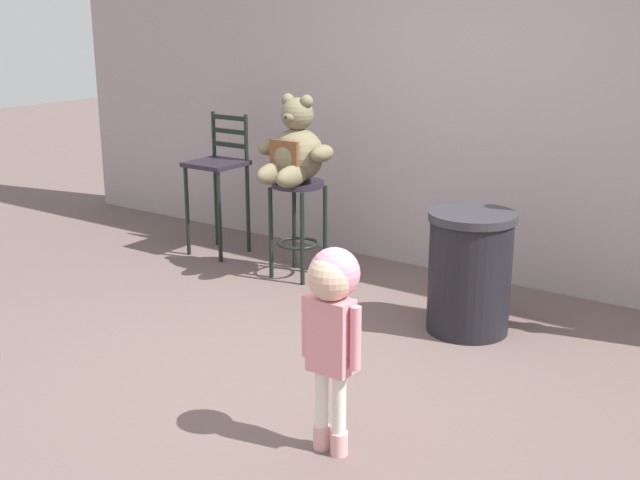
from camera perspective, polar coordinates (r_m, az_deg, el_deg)
name	(u,v)px	position (r m, az deg, el deg)	size (l,w,h in m)	color
ground_plane	(294,375)	(4.48, -1.81, -9.52)	(24.00, 24.00, 0.00)	brown
building_wall	(484,43)	(6.01, 11.44, 13.47)	(7.99, 0.30, 3.38)	#A19296
bar_stool_with_teddy	(298,209)	(5.92, -1.57, 2.20)	(0.38, 0.38, 0.72)	#241D29
teddy_bear	(295,151)	(5.80, -1.78, 6.31)	(0.60, 0.54, 0.63)	#6D6349
child_walking	(332,307)	(3.49, 0.85, -4.75)	(0.30, 0.24, 0.95)	#DEA29F
trash_bin	(470,272)	(5.02, 10.49, -2.22)	(0.53, 0.53, 0.76)	black
bar_chair_empty	(219,172)	(6.53, -7.15, 4.76)	(0.40, 0.40, 1.12)	#241D29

